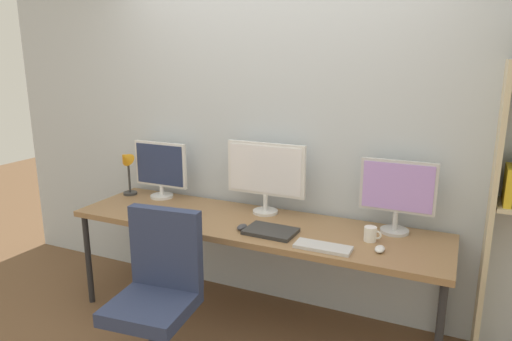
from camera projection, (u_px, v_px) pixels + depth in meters
name	position (u px, v px, depth m)	size (l,w,h in m)	color
wall_back	(277.00, 131.00, 3.36)	(4.96, 0.10, 2.60)	silver
desk	(253.00, 229.00, 3.14)	(2.56, 0.68, 0.74)	#936D47
office_chair	(157.00, 313.00, 2.65)	(0.52, 0.52, 0.99)	#2D2D33
monitor_left	(161.00, 168.00, 3.62)	(0.46, 0.18, 0.45)	silver
monitor_center	(266.00, 173.00, 3.24)	(0.58, 0.18, 0.51)	silver
monitor_right	(397.00, 192.00, 2.88)	(0.46, 0.18, 0.47)	silver
desk_lamp	(126.00, 165.00, 3.67)	(0.11, 0.15, 0.39)	#333333
keyboard_left	(164.00, 219.00, 3.15)	(0.38, 0.13, 0.02)	black
keyboard_right	(323.00, 247.00, 2.69)	(0.33, 0.13, 0.02)	silver
mouse_left_side	(242.00, 227.00, 2.99)	(0.06, 0.10, 0.03)	#38383D
mouse_right_side	(380.00, 249.00, 2.65)	(0.06, 0.10, 0.03)	silver
laptop_closed	(271.00, 231.00, 2.93)	(0.32, 0.22, 0.02)	#2D2D2D
coffee_mug	(371.00, 234.00, 2.80)	(0.11, 0.08, 0.09)	white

